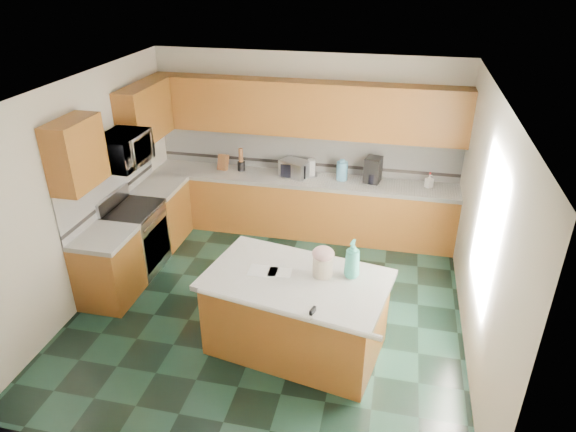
% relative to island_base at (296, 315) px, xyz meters
% --- Properties ---
extents(floor, '(4.60, 4.60, 0.00)m').
position_rel_island_base_xyz_m(floor, '(-0.45, 0.62, -0.43)').
color(floor, black).
rests_on(floor, ground).
extents(ceiling, '(4.60, 4.60, 0.00)m').
position_rel_island_base_xyz_m(ceiling, '(-0.45, 0.62, 2.27)').
color(ceiling, white).
rests_on(ceiling, ground).
extents(wall_back, '(4.60, 0.04, 2.70)m').
position_rel_island_base_xyz_m(wall_back, '(-0.45, 2.94, 0.92)').
color(wall_back, silver).
rests_on(wall_back, ground).
extents(wall_front, '(4.60, 0.04, 2.70)m').
position_rel_island_base_xyz_m(wall_front, '(-0.45, -1.70, 0.92)').
color(wall_front, silver).
rests_on(wall_front, ground).
extents(wall_left, '(0.04, 4.60, 2.70)m').
position_rel_island_base_xyz_m(wall_left, '(-2.77, 0.62, 0.92)').
color(wall_left, silver).
rests_on(wall_left, ground).
extents(wall_right, '(0.04, 4.60, 2.70)m').
position_rel_island_base_xyz_m(wall_right, '(1.87, 0.62, 0.92)').
color(wall_right, silver).
rests_on(wall_right, ground).
extents(back_base_cab, '(4.60, 0.60, 0.86)m').
position_rel_island_base_xyz_m(back_base_cab, '(-0.45, 2.62, 0.00)').
color(back_base_cab, '#4E2D0E').
rests_on(back_base_cab, ground).
extents(back_countertop, '(4.60, 0.64, 0.06)m').
position_rel_island_base_xyz_m(back_countertop, '(-0.45, 2.62, 0.46)').
color(back_countertop, white).
rests_on(back_countertop, back_base_cab).
extents(back_upper_cab, '(4.60, 0.33, 0.78)m').
position_rel_island_base_xyz_m(back_upper_cab, '(-0.45, 2.76, 1.51)').
color(back_upper_cab, '#4E2D0E').
rests_on(back_upper_cab, wall_back).
extents(back_backsplash, '(4.60, 0.02, 0.63)m').
position_rel_island_base_xyz_m(back_backsplash, '(-0.45, 2.91, 0.81)').
color(back_backsplash, silver).
rests_on(back_backsplash, back_countertop).
extents(back_accent_band, '(4.60, 0.01, 0.05)m').
position_rel_island_base_xyz_m(back_accent_band, '(-0.45, 2.90, 0.61)').
color(back_accent_band, black).
rests_on(back_accent_band, back_countertop).
extents(left_base_cab_rear, '(0.60, 0.82, 0.86)m').
position_rel_island_base_xyz_m(left_base_cab_rear, '(-2.45, 1.91, 0.00)').
color(left_base_cab_rear, '#4E2D0E').
rests_on(left_base_cab_rear, ground).
extents(left_counter_rear, '(0.64, 0.82, 0.06)m').
position_rel_island_base_xyz_m(left_counter_rear, '(-2.45, 1.91, 0.46)').
color(left_counter_rear, white).
rests_on(left_counter_rear, left_base_cab_rear).
extents(left_base_cab_front, '(0.60, 0.72, 0.86)m').
position_rel_island_base_xyz_m(left_base_cab_front, '(-2.45, 0.38, 0.00)').
color(left_base_cab_front, '#4E2D0E').
rests_on(left_base_cab_front, ground).
extents(left_counter_front, '(0.64, 0.72, 0.06)m').
position_rel_island_base_xyz_m(left_counter_front, '(-2.45, 0.38, 0.46)').
color(left_counter_front, white).
rests_on(left_counter_front, left_base_cab_front).
extents(left_backsplash, '(0.02, 2.30, 0.63)m').
position_rel_island_base_xyz_m(left_backsplash, '(-2.74, 1.17, 0.81)').
color(left_backsplash, silver).
rests_on(left_backsplash, wall_left).
extents(left_accent_band, '(0.01, 2.30, 0.05)m').
position_rel_island_base_xyz_m(left_accent_band, '(-2.73, 1.17, 0.61)').
color(left_accent_band, black).
rests_on(left_accent_band, wall_left).
extents(left_upper_cab_rear, '(0.33, 1.09, 0.78)m').
position_rel_island_base_xyz_m(left_upper_cab_rear, '(-2.59, 2.05, 1.51)').
color(left_upper_cab_rear, '#4E2D0E').
rests_on(left_upper_cab_rear, wall_left).
extents(left_upper_cab_front, '(0.33, 0.72, 0.78)m').
position_rel_island_base_xyz_m(left_upper_cab_front, '(-2.59, 0.38, 1.51)').
color(left_upper_cab_front, '#4E2D0E').
rests_on(left_upper_cab_front, wall_left).
extents(range_body, '(0.60, 0.76, 0.88)m').
position_rel_island_base_xyz_m(range_body, '(-2.45, 1.12, 0.01)').
color(range_body, '#B7B7BC').
rests_on(range_body, ground).
extents(range_oven_door, '(0.02, 0.68, 0.55)m').
position_rel_island_base_xyz_m(range_oven_door, '(-2.16, 1.12, -0.03)').
color(range_oven_door, black).
rests_on(range_oven_door, range_body).
extents(range_cooktop, '(0.62, 0.78, 0.04)m').
position_rel_island_base_xyz_m(range_cooktop, '(-2.45, 1.12, 0.47)').
color(range_cooktop, black).
rests_on(range_cooktop, range_body).
extents(range_handle, '(0.02, 0.66, 0.02)m').
position_rel_island_base_xyz_m(range_handle, '(-2.13, 1.12, 0.35)').
color(range_handle, '#B7B7BC').
rests_on(range_handle, range_body).
extents(range_backguard, '(0.06, 0.76, 0.18)m').
position_rel_island_base_xyz_m(range_backguard, '(-2.71, 1.12, 0.59)').
color(range_backguard, '#B7B7BC').
rests_on(range_backguard, range_body).
extents(microwave, '(0.50, 0.73, 0.41)m').
position_rel_island_base_xyz_m(microwave, '(-2.45, 1.12, 1.30)').
color(microwave, '#B7B7BC').
rests_on(microwave, wall_left).
extents(island_base, '(1.95, 1.33, 0.86)m').
position_rel_island_base_xyz_m(island_base, '(0.00, 0.00, 0.00)').
color(island_base, '#4E2D0E').
rests_on(island_base, ground).
extents(island_top, '(2.06, 1.45, 0.06)m').
position_rel_island_base_xyz_m(island_top, '(0.00, 0.00, 0.46)').
color(island_top, white).
rests_on(island_top, island_base).
extents(island_bullnose, '(1.87, 0.41, 0.06)m').
position_rel_island_base_xyz_m(island_bullnose, '(-0.00, -0.56, 0.46)').
color(island_bullnose, white).
rests_on(island_bullnose, island_base).
extents(treat_jar, '(0.26, 0.26, 0.22)m').
position_rel_island_base_xyz_m(treat_jar, '(0.26, 0.11, 0.60)').
color(treat_jar, beige).
rests_on(treat_jar, island_top).
extents(treat_jar_lid, '(0.23, 0.23, 0.14)m').
position_rel_island_base_xyz_m(treat_jar_lid, '(0.26, 0.11, 0.75)').
color(treat_jar_lid, '#D6A3A3').
rests_on(treat_jar_lid, treat_jar).
extents(treat_jar_knob, '(0.08, 0.03, 0.03)m').
position_rel_island_base_xyz_m(treat_jar_knob, '(0.26, 0.11, 0.80)').
color(treat_jar_knob, tan).
rests_on(treat_jar_knob, treat_jar_lid).
extents(treat_jar_knob_end_l, '(0.04, 0.04, 0.04)m').
position_rel_island_base_xyz_m(treat_jar_knob_end_l, '(0.22, 0.11, 0.80)').
color(treat_jar_knob_end_l, tan).
rests_on(treat_jar_knob_end_l, treat_jar_lid).
extents(treat_jar_knob_end_r, '(0.04, 0.04, 0.04)m').
position_rel_island_base_xyz_m(treat_jar_knob_end_r, '(0.30, 0.11, 0.80)').
color(treat_jar_knob_end_r, tan).
rests_on(treat_jar_knob_end_r, treat_jar_lid).
extents(soap_bottle_island, '(0.20, 0.21, 0.43)m').
position_rel_island_base_xyz_m(soap_bottle_island, '(0.55, 0.16, 0.70)').
color(soap_bottle_island, teal).
rests_on(soap_bottle_island, island_top).
extents(paper_sheet_a, '(0.25, 0.20, 0.00)m').
position_rel_island_base_xyz_m(paper_sheet_a, '(-0.19, 0.06, 0.49)').
color(paper_sheet_a, white).
rests_on(paper_sheet_a, island_top).
extents(paper_sheet_b, '(0.31, 0.24, 0.00)m').
position_rel_island_base_xyz_m(paper_sheet_b, '(-0.37, 0.05, 0.49)').
color(paper_sheet_b, white).
rests_on(paper_sheet_b, island_top).
extents(clamp_body, '(0.06, 0.10, 0.08)m').
position_rel_island_base_xyz_m(clamp_body, '(0.27, -0.54, 0.50)').
color(clamp_body, black).
rests_on(clamp_body, island_top).
extents(clamp_handle, '(0.02, 0.07, 0.02)m').
position_rel_island_base_xyz_m(clamp_handle, '(0.27, -0.60, 0.48)').
color(clamp_handle, black).
rests_on(clamp_handle, island_top).
extents(knife_block, '(0.16, 0.20, 0.27)m').
position_rel_island_base_xyz_m(knife_block, '(-1.71, 2.67, 0.61)').
color(knife_block, '#472814').
rests_on(knife_block, back_countertop).
extents(utensil_crock, '(0.12, 0.12, 0.15)m').
position_rel_island_base_xyz_m(utensil_crock, '(-1.42, 2.70, 0.56)').
color(utensil_crock, black).
rests_on(utensil_crock, back_countertop).
extents(utensil_bundle, '(0.07, 0.07, 0.21)m').
position_rel_island_base_xyz_m(utensil_bundle, '(-1.42, 2.70, 0.74)').
color(utensil_bundle, '#472814').
rests_on(utensil_bundle, utensil_crock).
extents(toaster_oven, '(0.50, 0.43, 0.24)m').
position_rel_island_base_xyz_m(toaster_oven, '(-0.57, 2.67, 0.61)').
color(toaster_oven, '#B7B7BC').
rests_on(toaster_oven, back_countertop).
extents(toaster_oven_door, '(0.38, 0.01, 0.20)m').
position_rel_island_base_xyz_m(toaster_oven_door, '(-0.57, 2.54, 0.61)').
color(toaster_oven_door, black).
rests_on(toaster_oven_door, toaster_oven).
extents(paper_towel, '(0.12, 0.12, 0.26)m').
position_rel_island_base_xyz_m(paper_towel, '(-0.33, 2.72, 0.62)').
color(paper_towel, white).
rests_on(paper_towel, back_countertop).
extents(paper_towel_base, '(0.18, 0.18, 0.01)m').
position_rel_island_base_xyz_m(paper_towel_base, '(-0.33, 2.72, 0.50)').
color(paper_towel_base, '#B7B7BC').
rests_on(paper_towel_base, back_countertop).
extents(water_jug, '(0.17, 0.17, 0.28)m').
position_rel_island_base_xyz_m(water_jug, '(0.14, 2.68, 0.63)').
color(water_jug, '#5DA2D0').
rests_on(water_jug, back_countertop).
extents(water_jug_neck, '(0.08, 0.08, 0.04)m').
position_rel_island_base_xyz_m(water_jug_neck, '(0.14, 2.68, 0.78)').
color(water_jug_neck, '#5DA2D0').
rests_on(water_jug_neck, water_jug).
extents(coffee_maker, '(0.27, 0.28, 0.38)m').
position_rel_island_base_xyz_m(coffee_maker, '(0.59, 2.70, 0.68)').
color(coffee_maker, black).
rests_on(coffee_maker, back_countertop).
extents(coffee_carafe, '(0.15, 0.15, 0.15)m').
position_rel_island_base_xyz_m(coffee_carafe, '(0.59, 2.65, 0.57)').
color(coffee_carafe, black).
rests_on(coffee_carafe, back_countertop).
extents(soap_bottle_back, '(0.13, 0.13, 0.20)m').
position_rel_island_base_xyz_m(soap_bottle_back, '(1.40, 2.67, 0.59)').
color(soap_bottle_back, white).
rests_on(soap_bottle_back, back_countertop).
extents(soap_back_cap, '(0.02, 0.02, 0.03)m').
position_rel_island_base_xyz_m(soap_back_cap, '(1.40, 2.67, 0.70)').
color(soap_back_cap, red).
rests_on(soap_back_cap, soap_bottle_back).
extents(window_light_proxy, '(0.02, 1.40, 1.10)m').
position_rel_island_base_xyz_m(window_light_proxy, '(1.84, 0.42, 1.07)').
color(window_light_proxy, white).
rests_on(window_light_proxy, wall_right).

